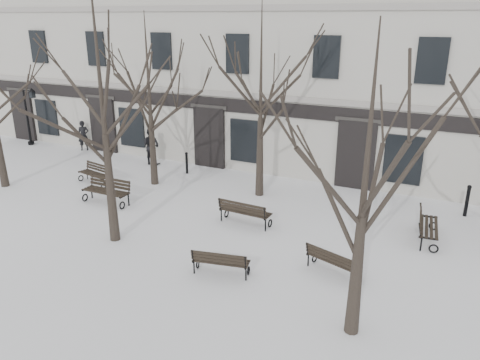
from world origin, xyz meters
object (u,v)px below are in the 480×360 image
Objects in this scene: bench_4 at (244,211)px; lamp_post at (29,112)px; tree_2 at (368,152)px; bench_1 at (221,261)px; bench_2 at (333,260)px; bench_3 at (96,173)px; tree_1 at (99,76)px; bench_0 at (107,190)px; bench_5 at (426,225)px.

bench_4 is 0.58× the size of lamp_post.
bench_1 is at bearing 166.80° from tree_2.
bench_2 is 0.94× the size of bench_3.
bench_2 is at bearing -19.19° from lamp_post.
bench_4 is (3.37, 2.87, -4.80)m from tree_1.
tree_2 is at bearing -11.87° from bench_3.
bench_4 reaches higher than bench_1.
bench_4 is at bearing 3.30° from bench_3.
lamp_post is at bearing 156.02° from tree_2.
bench_3 is at bearing -5.10° from bench_4.
bench_0 is at bearing -35.45° from bench_1.
bench_0 is at bearing 159.78° from tree_2.
bench_3 is at bearing -39.25° from bench_1.
lamp_post is (-7.73, 3.53, 1.41)m from bench_3.
tree_2 reaches higher than lamp_post.
bench_0 is 1.04× the size of bench_4.
bench_1 is 0.89× the size of bench_4.
bench_5 is 21.59m from lamp_post.
tree_1 reaches higher than bench_2.
tree_2 is at bearing 141.15° from bench_4.
bench_5 is (11.59, 1.93, -0.02)m from bench_0.
lamp_post is at bearing 77.08° from bench_5.
bench_5 is at bearing -103.58° from bench_2.
tree_2 is 2.15× the size of lamp_post.
tree_1 reaches higher than bench_0.
tree_2 is 3.54× the size of bench_0.
bench_2 is (9.39, -1.53, -0.10)m from bench_0.
tree_1 is 14.65m from lamp_post.
bench_2 is 20.28m from lamp_post.
tree_1 reaches higher than bench_3.
bench_0 is 5.75m from bench_4.
bench_5 is at bearing -162.46° from bench_4.
tree_2 is at bearing -23.98° from lamp_post.
tree_1 is at bearing -31.02° from bench_3.
bench_0 reaches higher than bench_4.
bench_1 is (4.19, -0.51, -4.87)m from tree_1.
bench_1 is at bearing 129.59° from bench_5.
lamp_post is at bearing 167.19° from bench_3.
bench_3 is at bearing -24.56° from lamp_post.
tree_2 is 14.14m from bench_3.
tree_1 is at bearing 26.25° from bench_2.
bench_5 is at bearing -8.53° from lamp_post.
bench_1 is 0.93× the size of bench_3.
bench_1 is 1.00× the size of bench_2.
tree_1 is 5.04× the size of bench_2.
tree_2 is at bearing 164.65° from bench_5.
tree_2 is 3.88× the size of bench_3.
tree_1 is 4.49× the size of bench_4.
bench_4 is (-3.66, 1.97, 0.07)m from bench_2.
bench_0 is 11.06m from lamp_post.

